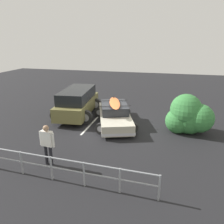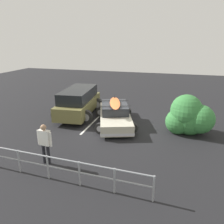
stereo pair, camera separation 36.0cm
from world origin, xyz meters
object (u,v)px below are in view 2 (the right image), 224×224
(sedan_car, at_px, (115,114))
(bush_near_left, at_px, (188,116))
(suv_car, at_px, (79,102))
(person_bystander, at_px, (45,141))

(sedan_car, xyz_separation_m, bush_near_left, (-4.13, 0.21, 0.39))
(suv_car, bearing_deg, person_bystander, 101.52)
(sedan_car, bearing_deg, suv_car, -17.23)
(sedan_car, height_order, suv_car, suv_car)
(sedan_car, relative_size, suv_car, 0.99)
(suv_car, distance_m, bush_near_left, 6.91)
(suv_car, relative_size, bush_near_left, 1.94)
(suv_car, relative_size, person_bystander, 2.83)
(bush_near_left, bearing_deg, suv_car, -8.70)
(suv_car, bearing_deg, bush_near_left, 171.30)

